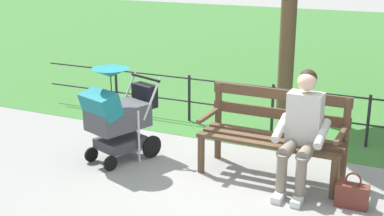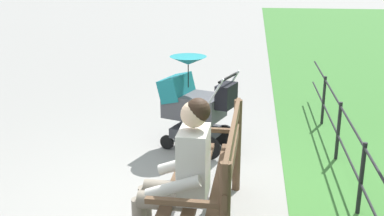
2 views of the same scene
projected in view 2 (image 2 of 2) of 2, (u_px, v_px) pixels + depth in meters
The scene contains 5 objects.
ground_plane at pixel (203, 204), 4.57m from camera, with size 60.00×60.00×0.00m, color gray.
park_bench at pixel (212, 172), 4.02m from camera, with size 1.61×0.63×0.96m.
person_on_bench at pixel (180, 172), 3.67m from camera, with size 0.54×0.74×1.28m.
stroller at pixel (194, 102), 5.76m from camera, with size 0.76×0.99×1.15m.
park_fence at pixel (369, 185), 4.01m from camera, with size 7.60×0.04×0.70m.
Camera 2 is at (-4.07, -0.41, 2.24)m, focal length 44.48 mm.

